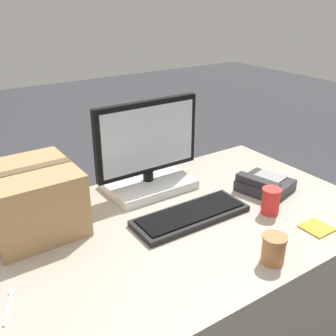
{
  "coord_description": "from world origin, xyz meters",
  "views": [
    {
      "loc": [
        -0.57,
        -1.01,
        1.51
      ],
      "look_at": [
        0.21,
        0.15,
        0.89
      ],
      "focal_mm": 42.0,
      "sensor_mm": 36.0,
      "label": 1
    }
  ],
  "objects_px": {
    "keyboard": "(191,215)",
    "cardboard_box": "(32,199)",
    "desk_phone": "(264,184)",
    "spoon": "(10,301)",
    "paper_cup_left": "(274,249)",
    "paper_cup_right": "(271,201)",
    "sticky_note_pad": "(317,228)",
    "monitor": "(148,158)"
  },
  "relations": [
    {
      "from": "keyboard",
      "to": "cardboard_box",
      "type": "bearing_deg",
      "value": 153.16
    },
    {
      "from": "desk_phone",
      "to": "spoon",
      "type": "height_order",
      "value": "desk_phone"
    },
    {
      "from": "paper_cup_left",
      "to": "spoon",
      "type": "height_order",
      "value": "paper_cup_left"
    },
    {
      "from": "paper_cup_right",
      "to": "sticky_note_pad",
      "type": "height_order",
      "value": "paper_cup_right"
    },
    {
      "from": "monitor",
      "to": "spoon",
      "type": "distance_m",
      "value": 0.78
    },
    {
      "from": "keyboard",
      "to": "sticky_note_pad",
      "type": "height_order",
      "value": "keyboard"
    },
    {
      "from": "monitor",
      "to": "spoon",
      "type": "bearing_deg",
      "value": -150.97
    },
    {
      "from": "monitor",
      "to": "desk_phone",
      "type": "bearing_deg",
      "value": -36.85
    },
    {
      "from": "sticky_note_pad",
      "to": "keyboard",
      "type": "bearing_deg",
      "value": 137.14
    },
    {
      "from": "desk_phone",
      "to": "paper_cup_right",
      "type": "xyz_separation_m",
      "value": [
        -0.12,
        -0.14,
        0.02
      ]
    },
    {
      "from": "sticky_note_pad",
      "to": "spoon",
      "type": "bearing_deg",
      "value": 166.68
    },
    {
      "from": "keyboard",
      "to": "spoon",
      "type": "height_order",
      "value": "keyboard"
    },
    {
      "from": "keyboard",
      "to": "paper_cup_left",
      "type": "relative_size",
      "value": 4.76
    },
    {
      "from": "keyboard",
      "to": "monitor",
      "type": "bearing_deg",
      "value": 90.7
    },
    {
      "from": "paper_cup_left",
      "to": "sticky_note_pad",
      "type": "distance_m",
      "value": 0.28
    },
    {
      "from": "paper_cup_left",
      "to": "sticky_note_pad",
      "type": "height_order",
      "value": "paper_cup_left"
    },
    {
      "from": "monitor",
      "to": "paper_cup_right",
      "type": "bearing_deg",
      "value": -57.79
    },
    {
      "from": "desk_phone",
      "to": "spoon",
      "type": "bearing_deg",
      "value": 169.86
    },
    {
      "from": "paper_cup_right",
      "to": "paper_cup_left",
      "type": "bearing_deg",
      "value": -135.64
    },
    {
      "from": "monitor",
      "to": "keyboard",
      "type": "relative_size",
      "value": 1.04
    },
    {
      "from": "spoon",
      "to": "keyboard",
      "type": "bearing_deg",
      "value": -61.88
    },
    {
      "from": "monitor",
      "to": "paper_cup_left",
      "type": "distance_m",
      "value": 0.66
    },
    {
      "from": "spoon",
      "to": "sticky_note_pad",
      "type": "bearing_deg",
      "value": -81.19
    },
    {
      "from": "spoon",
      "to": "paper_cup_left",
      "type": "bearing_deg",
      "value": -88.82
    },
    {
      "from": "sticky_note_pad",
      "to": "paper_cup_right",
      "type": "bearing_deg",
      "value": 108.35
    },
    {
      "from": "spoon",
      "to": "cardboard_box",
      "type": "bearing_deg",
      "value": -5.5
    },
    {
      "from": "sticky_note_pad",
      "to": "cardboard_box",
      "type": "bearing_deg",
      "value": 145.73
    },
    {
      "from": "cardboard_box",
      "to": "keyboard",
      "type": "bearing_deg",
      "value": -27.36
    },
    {
      "from": "paper_cup_right",
      "to": "spoon",
      "type": "distance_m",
      "value": 0.95
    },
    {
      "from": "cardboard_box",
      "to": "spoon",
      "type": "bearing_deg",
      "value": -117.63
    },
    {
      "from": "paper_cup_right",
      "to": "cardboard_box",
      "type": "bearing_deg",
      "value": 152.98
    },
    {
      "from": "spoon",
      "to": "sticky_note_pad",
      "type": "distance_m",
      "value": 1.03
    },
    {
      "from": "paper_cup_left",
      "to": "cardboard_box",
      "type": "xyz_separation_m",
      "value": [
        -0.56,
        0.61,
        0.07
      ]
    },
    {
      "from": "keyboard",
      "to": "paper_cup_right",
      "type": "relative_size",
      "value": 4.36
    },
    {
      "from": "monitor",
      "to": "desk_phone",
      "type": "relative_size",
      "value": 1.96
    },
    {
      "from": "monitor",
      "to": "keyboard",
      "type": "bearing_deg",
      "value": -89.82
    },
    {
      "from": "monitor",
      "to": "keyboard",
      "type": "height_order",
      "value": "monitor"
    },
    {
      "from": "keyboard",
      "to": "desk_phone",
      "type": "relative_size",
      "value": 1.89
    },
    {
      "from": "keyboard",
      "to": "paper_cup_left",
      "type": "height_order",
      "value": "paper_cup_left"
    },
    {
      "from": "sticky_note_pad",
      "to": "desk_phone",
      "type": "bearing_deg",
      "value": 79.11
    },
    {
      "from": "keyboard",
      "to": "spoon",
      "type": "xyz_separation_m",
      "value": [
        -0.67,
        -0.07,
        -0.01
      ]
    },
    {
      "from": "cardboard_box",
      "to": "sticky_note_pad",
      "type": "xyz_separation_m",
      "value": [
        0.83,
        -0.57,
        -0.11
      ]
    }
  ]
}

